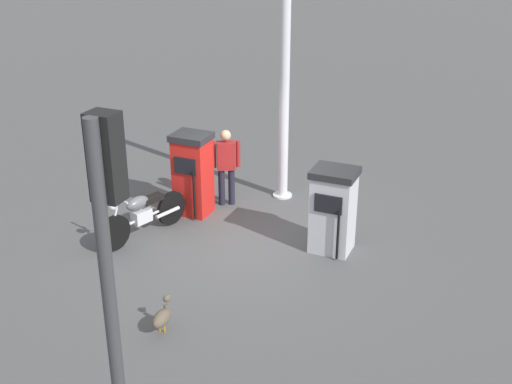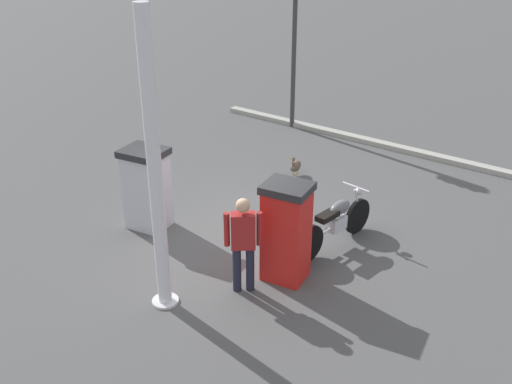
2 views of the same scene
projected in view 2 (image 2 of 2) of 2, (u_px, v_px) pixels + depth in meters
ground_plane at (231, 236)px, 10.55m from camera, size 120.00×120.00×0.00m
fuel_pump_near at (286, 232)px, 9.03m from camera, size 0.68×0.78×1.63m
fuel_pump_far at (147, 188)px, 10.57m from camera, size 0.74×0.83×1.52m
motorcycle_near_pump at (336, 222)px, 10.06m from camera, size 1.98×0.65×0.97m
attendant_person at (243, 240)px, 8.68m from camera, size 0.42×0.51×1.57m
wandering_duck at (295, 166)px, 12.80m from camera, size 0.50×0.27×0.50m
roadside_traffic_light at (294, 19)px, 14.47m from camera, size 0.39×0.26×4.18m
canopy_support_pole at (155, 175)px, 7.88m from camera, size 0.40×0.40×4.33m
road_edge_kerb at (366, 140)px, 14.67m from camera, size 0.50×8.51×0.12m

